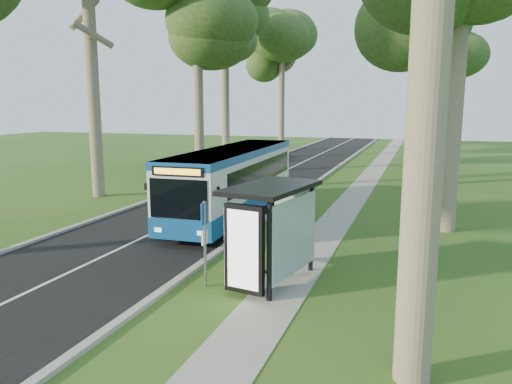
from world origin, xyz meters
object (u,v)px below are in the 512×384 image
Objects in this scene: bus_stop_sign at (205,234)px; bus_shelter at (271,218)px; bus at (234,181)px; car_white at (260,151)px; car_silver at (239,154)px; litter_bin at (249,232)px.

bus_shelter reaches higher than bus_stop_sign.
bus reaches higher than car_white.
car_white is 0.83× the size of car_silver.
bus_shelter is (1.74, 0.57, 0.46)m from bus_stop_sign.
litter_bin is at bearing -64.41° from bus.
car_white is (-10.69, 31.59, -1.30)m from bus_shelter.
bus_stop_sign reaches higher than car_white.
bus_shelter is 3.78× the size of litter_bin.
car_white is (-8.70, 27.83, 0.21)m from litter_bin.
car_silver is (-7.06, 19.46, -0.79)m from bus.
bus_shelter is at bearing -62.14° from litter_bin.
bus_shelter is 0.88× the size of car_white.
bus_shelter is at bearing -94.17° from car_white.
litter_bin is 25.60m from car_silver.
car_white is at bearing 103.60° from bus.
bus_stop_sign is 2.61× the size of litter_bin.
bus_stop_sign is at bearing -78.78° from car_silver.
bus reaches higher than bus_stop_sign.
bus is at bearing -77.61° from car_silver.
litter_bin is (-0.25, 4.33, -1.05)m from bus_stop_sign.
bus is 2.90× the size of car_white.
bus_shelter reaches higher than car_silver.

